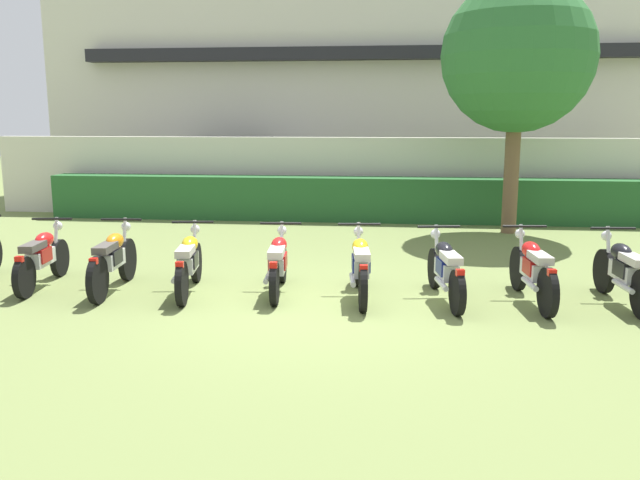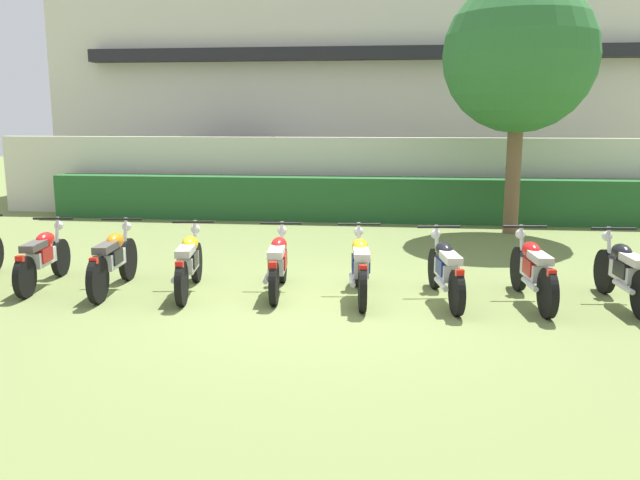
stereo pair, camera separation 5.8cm
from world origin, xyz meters
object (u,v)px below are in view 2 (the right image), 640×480
(parked_car, at_px, (229,172))
(motorcycle_in_row_1, at_px, (43,257))
(tree_near_inspector, at_px, (520,57))
(motorcycle_in_row_5, at_px, (360,266))
(motorcycle_in_row_3, at_px, (189,262))
(motorcycle_in_row_7, at_px, (533,270))
(motorcycle_in_row_8, at_px, (624,272))
(motorcycle_in_row_2, at_px, (113,259))
(motorcycle_in_row_6, at_px, (445,269))
(motorcycle_in_row_4, at_px, (278,263))

(parked_car, xyz_separation_m, motorcycle_in_row_1, (-0.49, -8.96, -0.50))
(tree_near_inspector, distance_m, motorcycle_in_row_5, 6.96)
(motorcycle_in_row_3, relative_size, motorcycle_in_row_7, 0.96)
(motorcycle_in_row_3, relative_size, motorcycle_in_row_8, 1.00)
(motorcycle_in_row_2, height_order, motorcycle_in_row_7, motorcycle_in_row_2)
(motorcycle_in_row_6, height_order, motorcycle_in_row_8, motorcycle_in_row_8)
(motorcycle_in_row_5, bearing_deg, motorcycle_in_row_2, 84.71)
(motorcycle_in_row_8, bearing_deg, motorcycle_in_row_1, 85.35)
(tree_near_inspector, relative_size, motorcycle_in_row_3, 2.80)
(motorcycle_in_row_7, bearing_deg, tree_near_inspector, -11.60)
(parked_car, height_order, motorcycle_in_row_3, parked_car)
(motorcycle_in_row_1, relative_size, motorcycle_in_row_8, 0.99)
(motorcycle_in_row_1, bearing_deg, parked_car, -9.89)
(motorcycle_in_row_3, distance_m, motorcycle_in_row_6, 3.54)
(motorcycle_in_row_3, height_order, motorcycle_in_row_7, motorcycle_in_row_7)
(motorcycle_in_row_8, bearing_deg, motorcycle_in_row_2, 86.35)
(parked_car, distance_m, motorcycle_in_row_6, 10.51)
(parked_car, distance_m, motorcycle_in_row_1, 8.99)
(parked_car, bearing_deg, motorcycle_in_row_1, -96.59)
(motorcycle_in_row_1, xyz_separation_m, motorcycle_in_row_6, (5.78, -0.11, 0.00))
(motorcycle_in_row_4, relative_size, motorcycle_in_row_6, 0.94)
(motorcycle_in_row_6, bearing_deg, motorcycle_in_row_2, 81.64)
(motorcycle_in_row_2, relative_size, motorcycle_in_row_8, 1.02)
(motorcycle_in_row_1, distance_m, motorcycle_in_row_7, 6.92)
(parked_car, height_order, tree_near_inspector, tree_near_inspector)
(tree_near_inspector, height_order, motorcycle_in_row_2, tree_near_inspector)
(motorcycle_in_row_4, distance_m, motorcycle_in_row_5, 1.16)
(tree_near_inspector, xyz_separation_m, motorcycle_in_row_4, (-4.06, -5.34, -3.20))
(motorcycle_in_row_1, bearing_deg, motorcycle_in_row_4, -96.36)
(tree_near_inspector, distance_m, motorcycle_in_row_4, 7.44)
(motorcycle_in_row_5, bearing_deg, motorcycle_in_row_6, -96.16)
(motorcycle_in_row_5, distance_m, motorcycle_in_row_8, 3.45)
(tree_near_inspector, bearing_deg, motorcycle_in_row_1, -144.56)
(tree_near_inspector, bearing_deg, motorcycle_in_row_2, -139.39)
(motorcycle_in_row_5, distance_m, motorcycle_in_row_7, 2.29)
(motorcycle_in_row_1, xyz_separation_m, motorcycle_in_row_3, (2.23, -0.11, 0.00))
(motorcycle_in_row_2, distance_m, motorcycle_in_row_4, 2.35)
(motorcycle_in_row_6, bearing_deg, motorcycle_in_row_4, 78.03)
(motorcycle_in_row_6, bearing_deg, parked_car, 21.62)
(parked_car, relative_size, motorcycle_in_row_8, 2.47)
(motorcycle_in_row_6, xyz_separation_m, motorcycle_in_row_7, (1.14, 0.02, 0.01))
(parked_car, relative_size, motorcycle_in_row_6, 2.43)
(parked_car, height_order, motorcycle_in_row_1, parked_car)
(tree_near_inspector, height_order, motorcycle_in_row_7, tree_near_inspector)
(motorcycle_in_row_5, bearing_deg, tree_near_inspector, -33.79)
(motorcycle_in_row_7, distance_m, motorcycle_in_row_8, 1.16)
(motorcycle_in_row_4, height_order, motorcycle_in_row_8, motorcycle_in_row_8)
(motorcycle_in_row_3, bearing_deg, motorcycle_in_row_6, -98.41)
(motorcycle_in_row_7, bearing_deg, motorcycle_in_row_6, 86.08)
(tree_near_inspector, distance_m, motorcycle_in_row_6, 6.58)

